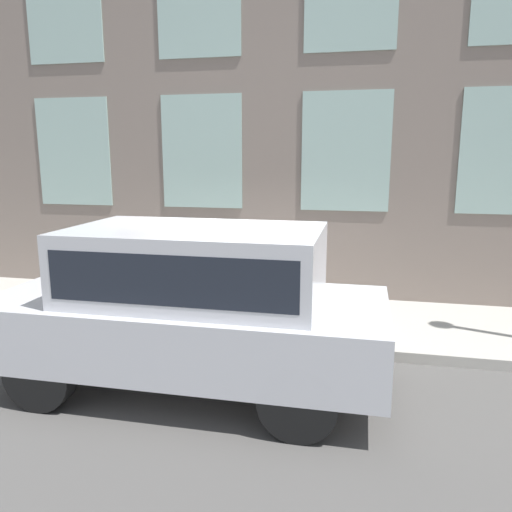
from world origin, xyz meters
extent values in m
plane|color=#514F4C|center=(0.00, 0.00, 0.00)|extent=(80.00, 80.00, 0.00)
cube|color=#B2ADA3|center=(1.30, 0.00, 0.08)|extent=(2.60, 60.00, 0.16)
cube|color=gray|center=(2.75, 0.00, 4.12)|extent=(0.30, 40.00, 8.24)
cube|color=#9EBCB2|center=(2.58, -4.12, 2.91)|extent=(0.03, 1.60, 2.15)
cube|color=#9EBCB2|center=(2.58, -1.37, 2.91)|extent=(0.03, 1.60, 2.15)
cube|color=#9EBCB2|center=(2.58, 1.37, 2.91)|extent=(0.03, 1.60, 2.15)
cube|color=#9EBCB2|center=(2.58, 4.12, 2.91)|extent=(0.03, 1.60, 2.15)
cube|color=#9EBCB2|center=(2.58, 4.12, 5.70)|extent=(0.03, 1.60, 2.15)
cylinder|color=gray|center=(0.55, -0.52, 0.18)|extent=(0.28, 0.28, 0.04)
cylinder|color=gray|center=(0.55, -0.52, 0.46)|extent=(0.21, 0.21, 0.59)
sphere|color=slate|center=(0.55, -0.52, 0.75)|extent=(0.22, 0.22, 0.22)
cylinder|color=black|center=(0.55, -0.52, 0.82)|extent=(0.07, 0.07, 0.09)
cylinder|color=gray|center=(0.55, -0.68, 0.53)|extent=(0.09, 0.10, 0.09)
cylinder|color=gray|center=(0.55, -0.37, 0.53)|extent=(0.09, 0.10, 0.09)
cylinder|color=navy|center=(0.61, 0.26, 0.45)|extent=(0.09, 0.09, 0.59)
cylinder|color=navy|center=(0.73, 0.26, 0.45)|extent=(0.09, 0.09, 0.59)
cube|color=#72288C|center=(0.67, 0.26, 0.97)|extent=(0.16, 0.11, 0.44)
cylinder|color=#72288C|center=(0.55, 0.26, 0.98)|extent=(0.07, 0.07, 0.42)
cylinder|color=#72288C|center=(0.78, 0.26, 0.98)|extent=(0.07, 0.07, 0.42)
sphere|color=tan|center=(0.67, 0.26, 1.29)|extent=(0.20, 0.20, 0.20)
cylinder|color=black|center=(-2.19, 1.77, 0.41)|extent=(0.24, 0.82, 0.82)
cylinder|color=black|center=(-0.42, 1.77, 0.41)|extent=(0.24, 0.82, 0.82)
cylinder|color=black|center=(-2.19, -1.17, 0.41)|extent=(0.24, 0.82, 0.82)
cylinder|color=black|center=(-0.42, -1.17, 0.41)|extent=(0.24, 0.82, 0.82)
cube|color=silver|center=(-1.31, 0.30, 0.79)|extent=(2.02, 4.74, 0.76)
cube|color=silver|center=(-1.31, 0.18, 1.60)|extent=(1.77, 2.94, 0.84)
cube|color=#1E232D|center=(-1.31, 0.18, 1.60)|extent=(1.78, 2.71, 0.54)
camera|label=1|loc=(-6.81, -1.75, 2.86)|focal=35.00mm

